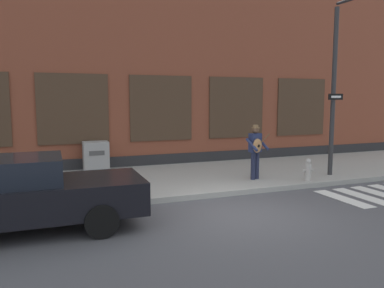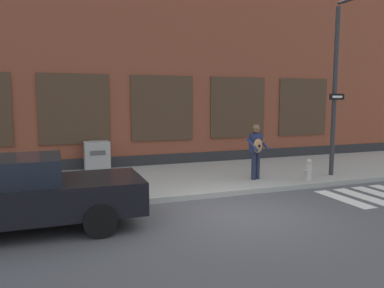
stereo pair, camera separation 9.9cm
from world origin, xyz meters
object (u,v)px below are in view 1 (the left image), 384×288
fire_hydrant (308,170)px  utility_box (96,156)px  busker (256,149)px  traffic_light (363,53)px  red_car (25,194)px

fire_hydrant → utility_box: bearing=146.1°
busker → utility_box: (-4.54, 3.25, -0.46)m
traffic_light → fire_hydrant: bearing=155.2°
red_car → utility_box: size_ratio=4.43×
busker → traffic_light: 4.23m
busker → fire_hydrant: 1.74m
red_car → utility_box: (2.00, 5.36, -0.10)m
busker → utility_box: 5.60m
traffic_light → red_car: bearing=-175.5°
red_car → utility_box: red_car is taller
utility_box → fire_hydrant: bearing=-33.9°
red_car → busker: 6.88m
red_car → fire_hydrant: (7.96, 1.36, -0.27)m
utility_box → fire_hydrant: (5.96, -4.00, -0.18)m
busker → fire_hydrant: (1.43, -0.76, -0.64)m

